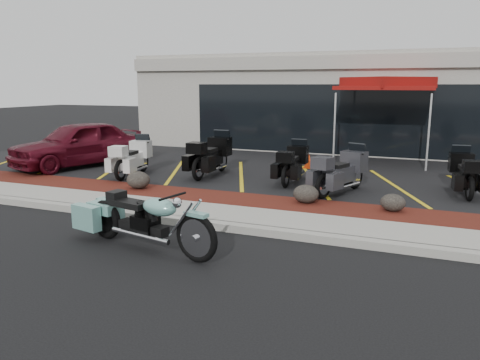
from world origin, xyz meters
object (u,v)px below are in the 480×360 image
at_px(touring_white, 143,153).
at_px(traffic_cone, 309,161).
at_px(parked_car, 78,144).
at_px(hero_cruiser, 196,231).
at_px(popup_canopy, 387,85).

distance_m(touring_white, traffic_cone, 5.26).
relative_size(touring_white, traffic_cone, 4.45).
bearing_deg(parked_car, touring_white, 17.62).
height_order(hero_cruiser, popup_canopy, popup_canopy).
bearing_deg(traffic_cone, parked_car, -161.39).
bearing_deg(hero_cruiser, popup_canopy, 92.24).
bearing_deg(touring_white, traffic_cone, -69.49).
xyz_separation_m(parked_car, traffic_cone, (7.15, 2.41, -0.51)).
distance_m(hero_cruiser, touring_white, 7.51).
distance_m(hero_cruiser, traffic_cone, 8.31).
relative_size(touring_white, popup_canopy, 0.54).
bearing_deg(popup_canopy, traffic_cone, -144.77).
bearing_deg(touring_white, hero_cruiser, -148.59).
distance_m(hero_cruiser, parked_car, 9.41).
xyz_separation_m(hero_cruiser, popup_canopy, (1.90, 10.64, 2.24)).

